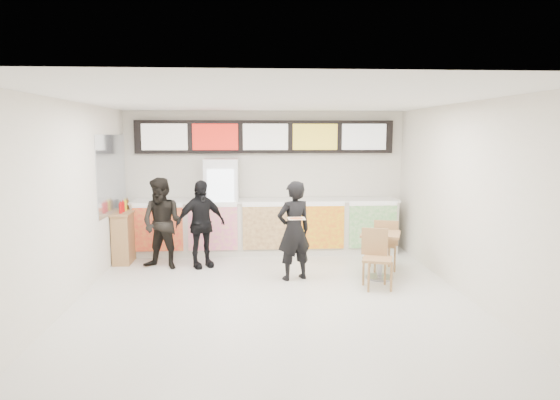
{
  "coord_description": "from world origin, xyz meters",
  "views": [
    {
      "loc": [
        -0.38,
        -7.3,
        2.52
      ],
      "look_at": [
        0.17,
        1.2,
        1.38
      ],
      "focal_mm": 32.0,
      "sensor_mm": 36.0,
      "label": 1
    }
  ],
  "objects": [
    {
      "name": "customer_left",
      "position": [
        -1.98,
        1.97,
        0.86
      ],
      "size": [
        1.0,
        0.89,
        1.71
      ],
      "primitive_type": "imported",
      "rotation": [
        0.0,
        0.0,
        -0.34
      ],
      "color": "black",
      "rests_on": "floor"
    },
    {
      "name": "customer_main",
      "position": [
        0.4,
        1.1,
        0.86
      ],
      "size": [
        0.74,
        0.62,
        1.72
      ],
      "primitive_type": "imported",
      "rotation": [
        0.0,
        0.0,
        3.53
      ],
      "color": "black",
      "rests_on": "floor"
    },
    {
      "name": "mirror_panel",
      "position": [
        -2.99,
        2.45,
        1.75
      ],
      "size": [
        0.01,
        2.0,
        1.5
      ],
      "primitive_type": "cube",
      "color": "#B2B7BF",
      "rests_on": "wall_left"
    },
    {
      "name": "service_counter",
      "position": [
        0.0,
        3.09,
        0.57
      ],
      "size": [
        5.56,
        0.77,
        1.14
      ],
      "color": "silver",
      "rests_on": "floor"
    },
    {
      "name": "wall_right",
      "position": [
        3.0,
        0.0,
        1.5
      ],
      "size": [
        0.0,
        7.0,
        7.0
      ],
      "primitive_type": "plane",
      "rotation": [
        1.57,
        0.0,
        -1.57
      ],
      "color": "silver",
      "rests_on": "floor"
    },
    {
      "name": "ceiling",
      "position": [
        0.0,
        0.0,
        3.0
      ],
      "size": [
        7.0,
        7.0,
        0.0
      ],
      "primitive_type": "plane",
      "rotation": [
        3.14,
        0.0,
        0.0
      ],
      "color": "white",
      "rests_on": "wall_back"
    },
    {
      "name": "customer_mid",
      "position": [
        -1.28,
        2.02,
        0.83
      ],
      "size": [
        1.05,
        0.8,
        1.66
      ],
      "primitive_type": "imported",
      "rotation": [
        0.0,
        0.0,
        0.47
      ],
      "color": "black",
      "rests_on": "floor"
    },
    {
      "name": "cafe_table",
      "position": [
        1.91,
        1.05,
        0.56
      ],
      "size": [
        0.97,
        1.71,
        0.96
      ],
      "rotation": [
        0.0,
        0.0,
        -0.33
      ],
      "color": "#A17949",
      "rests_on": "floor"
    },
    {
      "name": "menu_board",
      "position": [
        0.0,
        3.41,
        2.45
      ],
      "size": [
        5.5,
        0.14,
        0.7
      ],
      "color": "black",
      "rests_on": "wall_back"
    },
    {
      "name": "wall_back",
      "position": [
        0.0,
        3.5,
        1.5
      ],
      "size": [
        6.0,
        0.0,
        6.0
      ],
      "primitive_type": "plane",
      "rotation": [
        1.57,
        0.0,
        0.0
      ],
      "color": "silver",
      "rests_on": "floor"
    },
    {
      "name": "pizza_slice",
      "position": [
        0.4,
        0.65,
        1.16
      ],
      "size": [
        0.36,
        0.36,
        0.02
      ],
      "color": "beige",
      "rests_on": "customer_main"
    },
    {
      "name": "floor",
      "position": [
        0.0,
        0.0,
        0.0
      ],
      "size": [
        7.0,
        7.0,
        0.0
      ],
      "primitive_type": "plane",
      "color": "beige",
      "rests_on": "ground"
    },
    {
      "name": "condiment_ledge",
      "position": [
        -2.82,
        2.55,
        0.51
      ],
      "size": [
        0.36,
        0.89,
        1.19
      ],
      "color": "#A17949",
      "rests_on": "floor"
    },
    {
      "name": "drinks_fridge",
      "position": [
        -0.93,
        3.11,
        1.0
      ],
      "size": [
        0.7,
        0.67,
        2.0
      ],
      "color": "white",
      "rests_on": "floor"
    },
    {
      "name": "wall_left",
      "position": [
        -3.0,
        0.0,
        1.5
      ],
      "size": [
        0.0,
        7.0,
        7.0
      ],
      "primitive_type": "plane",
      "rotation": [
        1.57,
        0.0,
        1.57
      ],
      "color": "silver",
      "rests_on": "floor"
    }
  ]
}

